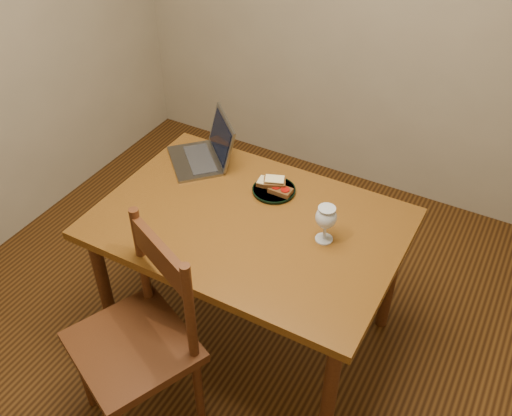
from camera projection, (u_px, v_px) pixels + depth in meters
The scene contains 9 objects.
floor at pixel (238, 341), 2.88m from camera, with size 3.20×3.20×0.02m, color black.
table at pixel (249, 235), 2.51m from camera, with size 1.30×0.90×0.74m.
chair at pixel (137, 334), 2.24m from camera, with size 0.60×0.59×0.49m.
plate at pixel (274, 190), 2.60m from camera, with size 0.20×0.20×0.02m, color black.
sandwich_cheese at pixel (269, 183), 2.60m from camera, with size 0.10×0.06×0.03m, color #381E0C, non-canonical shape.
sandwich_tomato at pixel (280, 190), 2.56m from camera, with size 0.10×0.06×0.03m, color #381E0C, non-canonical shape.
sandwich_top at pixel (275, 182), 2.57m from camera, with size 0.10×0.06×0.03m, color #381E0C, non-canonical shape.
milk_glass at pixel (325, 224), 2.30m from camera, with size 0.09×0.09×0.17m, color white, non-canonical shape.
laptop at pixel (207, 150), 2.77m from camera, with size 0.42×0.42×0.22m.
Camera 1 is at (0.95, -1.52, 2.34)m, focal length 40.00 mm.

